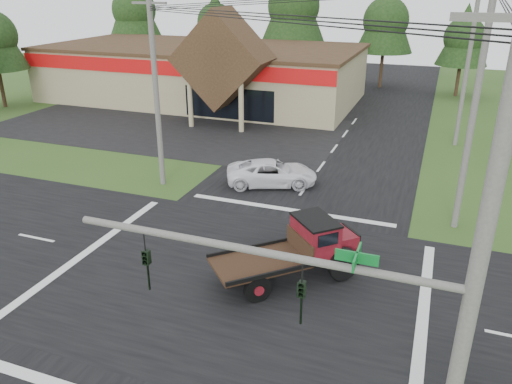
% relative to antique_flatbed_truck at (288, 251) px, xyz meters
% --- Properties ---
extents(ground, '(120.00, 120.00, 0.00)m').
position_rel_antique_flatbed_truck_xyz_m(ground, '(-1.80, -0.80, -1.22)').
color(ground, '#2C4C1B').
rests_on(ground, ground).
extents(road_ns, '(12.00, 120.00, 0.02)m').
position_rel_antique_flatbed_truck_xyz_m(road_ns, '(-1.80, -0.80, -1.21)').
color(road_ns, black).
rests_on(road_ns, ground).
extents(road_ew, '(120.00, 12.00, 0.02)m').
position_rel_antique_flatbed_truck_xyz_m(road_ew, '(-1.80, -0.80, -1.21)').
color(road_ew, black).
rests_on(road_ew, ground).
extents(parking_apron, '(28.00, 14.00, 0.02)m').
position_rel_antique_flatbed_truck_xyz_m(parking_apron, '(-15.80, 18.20, -1.21)').
color(parking_apron, black).
rests_on(parking_apron, ground).
extents(cvs_building, '(30.40, 18.20, 9.19)m').
position_rel_antique_flatbed_truck_xyz_m(cvs_building, '(-17.51, 28.77, 1.56)').
color(cvs_building, tan).
rests_on(cvs_building, ground).
extents(traffic_signal_mast, '(8.12, 0.24, 7.00)m').
position_rel_antique_flatbed_truck_xyz_m(traffic_signal_mast, '(4.02, -8.30, 3.20)').
color(traffic_signal_mast, '#595651').
rests_on(traffic_signal_mast, ground).
extents(utility_pole_nr, '(2.00, 0.30, 11.00)m').
position_rel_antique_flatbed_truck_xyz_m(utility_pole_nr, '(5.70, -8.30, 4.42)').
color(utility_pole_nr, '#595651').
rests_on(utility_pole_nr, ground).
extents(utility_pole_nw, '(2.00, 0.30, 10.50)m').
position_rel_antique_flatbed_truck_xyz_m(utility_pole_nw, '(-9.80, 7.20, 4.17)').
color(utility_pole_nw, '#595651').
rests_on(utility_pole_nw, ground).
extents(utility_pole_ne, '(2.00, 0.30, 11.50)m').
position_rel_antique_flatbed_truck_xyz_m(utility_pole_ne, '(6.20, 7.20, 4.67)').
color(utility_pole_ne, '#595651').
rests_on(utility_pole_ne, ground).
extents(utility_pole_n, '(2.00, 0.30, 11.20)m').
position_rel_antique_flatbed_truck_xyz_m(utility_pole_n, '(6.20, 21.20, 4.52)').
color(utility_pole_n, '#595651').
rests_on(utility_pole_n, ground).
extents(tree_row_a, '(6.72, 6.72, 12.12)m').
position_rel_antique_flatbed_truck_xyz_m(tree_row_a, '(-31.80, 39.20, 6.83)').
color(tree_row_a, '#332316').
rests_on(tree_row_a, ground).
extents(tree_row_b, '(5.60, 5.60, 10.10)m').
position_rel_antique_flatbed_truck_xyz_m(tree_row_b, '(-21.80, 41.20, 5.48)').
color(tree_row_b, '#332316').
rests_on(tree_row_b, ground).
extents(tree_row_c, '(7.28, 7.28, 13.13)m').
position_rel_antique_flatbed_truck_xyz_m(tree_row_c, '(-11.80, 40.20, 7.50)').
color(tree_row_c, '#332316').
rests_on(tree_row_c, ground).
extents(tree_row_d, '(6.16, 6.16, 11.11)m').
position_rel_antique_flatbed_truck_xyz_m(tree_row_d, '(-1.80, 41.20, 6.16)').
color(tree_row_d, '#332316').
rests_on(tree_row_d, ground).
extents(tree_row_e, '(5.04, 5.04, 9.09)m').
position_rel_antique_flatbed_truck_xyz_m(tree_row_e, '(6.20, 39.20, 4.81)').
color(tree_row_e, '#332316').
rests_on(tree_row_e, ground).
extents(antique_flatbed_truck, '(5.77, 5.64, 2.44)m').
position_rel_antique_flatbed_truck_xyz_m(antique_flatbed_truck, '(0.00, 0.00, 0.00)').
color(antique_flatbed_truck, '#4E0B0F').
rests_on(antique_flatbed_truck, ground).
extents(white_pickup, '(5.70, 4.12, 1.44)m').
position_rel_antique_flatbed_truck_xyz_m(white_pickup, '(-3.79, 9.28, -0.50)').
color(white_pickup, white).
rests_on(white_pickup, ground).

